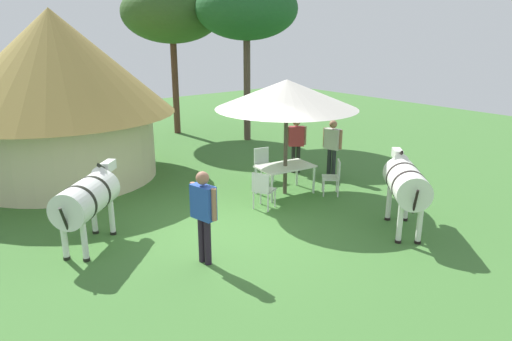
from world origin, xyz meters
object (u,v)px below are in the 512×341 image
Objects in this scene: standing_watcher at (204,209)px; guest_behind_table at (296,140)px; acacia_tree_right_background at (172,13)px; patio_chair_east_end at (263,162)px; shade_umbrella at (287,94)px; patio_chair_west_end at (263,188)px; acacia_tree_behind_hut at (247,9)px; patio_dining_table at (285,169)px; thatched_hut at (58,88)px; zebra_by_umbrella at (88,198)px; patio_chair_near_lawn at (334,175)px; zebra_nearest_camera at (406,183)px; guest_beside_umbrella at (332,143)px.

guest_behind_table is at bearing 109.62° from standing_watcher.
patio_chair_east_end is at bearing -99.67° from acacia_tree_right_background.
shade_umbrella reaches higher than guest_behind_table.
shade_umbrella is 3.89× the size of patio_chair_west_end.
acacia_tree_behind_hut reaches higher than acacia_tree_right_background.
patio_dining_table is 1.25m from patio_chair_west_end.
zebra_by_umbrella is (-1.03, -4.73, -1.56)m from thatched_hut.
patio_chair_near_lawn is at bearing -42.79° from shade_umbrella.
acacia_tree_behind_hut is (2.54, 8.62, 3.66)m from zebra_nearest_camera.
shade_umbrella is at bearing 90.00° from patio_chair_east_end.
shade_umbrella reaches higher than standing_watcher.
patio_dining_table is 2.01m from guest_beside_umbrella.
guest_beside_umbrella is 1.01× the size of guest_behind_table.
patio_chair_west_end is 0.51× the size of zebra_by_umbrella.
acacia_tree_right_background reaches higher than patio_dining_table.
zebra_by_umbrella is 10.84m from acacia_tree_right_background.
acacia_tree_behind_hut is at bearing 126.87° from standing_watcher.
zebra_by_umbrella is (-6.41, -1.02, 0.01)m from guest_behind_table.
acacia_tree_right_background is (5.36, 3.24, 2.08)m from thatched_hut.
zebra_nearest_camera is (-0.51, -2.38, 0.52)m from patio_chair_near_lawn.
patio_chair_west_end is 8.29m from acacia_tree_behind_hut.
acacia_tree_behind_hut is at bearing 122.21° from patio_chair_west_end.
zebra_by_umbrella is 10.19m from acacia_tree_behind_hut.
standing_watcher is at bearing -155.36° from zebra_nearest_camera.
guest_beside_umbrella is 6.45m from acacia_tree_behind_hut.
standing_watcher is (-5.07, -3.01, 0.07)m from guest_behind_table.
zebra_nearest_camera is at bearing 6.23° from patio_chair_west_end.
zebra_by_umbrella is at bearing 24.08° from patio_chair_east_end.
thatched_hut is at bearing 171.62° from standing_watcher.
thatched_hut is at bearing -175.59° from patio_chair_west_end.
acacia_tree_right_background is at bearing 119.04° from acacia_tree_behind_hut.
guest_behind_table reaches higher than zebra_by_umbrella.
guest_beside_umbrella is at bearing -2.13° from patio_chair_near_lawn.
acacia_tree_right_background is (1.04, 11.32, 3.57)m from zebra_nearest_camera.
standing_watcher reaches higher than patio_chair_east_end.
guest_beside_umbrella reaches higher than zebra_by_umbrella.
zebra_by_umbrella is (-5.86, 0.97, 0.46)m from patio_chair_near_lawn.
patio_dining_table is 0.86× the size of zebra_nearest_camera.
zebra_nearest_camera is at bearing -61.87° from thatched_hut.
guest_behind_table is at bearing 38.34° from patio_dining_table.
patio_chair_near_lawn is at bearing -42.79° from patio_dining_table.
zebra_nearest_camera is (4.32, -8.08, -1.49)m from thatched_hut.
guest_beside_umbrella is 0.28× the size of acacia_tree_right_background.
guest_beside_umbrella is (5.89, -4.64, -1.55)m from thatched_hut.
acacia_tree_right_background is (1.44, 8.10, 3.96)m from patio_dining_table.
thatched_hut is 3.78× the size of guest_beside_umbrella.
thatched_hut reaches higher than guest_beside_umbrella.
acacia_tree_right_background is (1.44, 8.10, 2.07)m from shade_umbrella.
guest_beside_umbrella is (3.11, 0.71, 0.46)m from patio_chair_west_end.
acacia_tree_behind_hut is 3.09m from acacia_tree_right_background.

